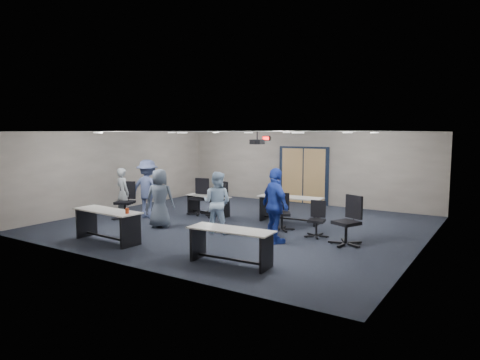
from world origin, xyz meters
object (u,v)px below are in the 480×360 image
Objects in this scene: person_gray at (123,193)px; person_navy at (275,206)px; chair_loose_left at (125,201)px; person_lightblue at (217,202)px; table_front_right at (231,240)px; chair_back_c at (282,212)px; person_back at (148,189)px; chair_back_a at (199,197)px; table_back_right at (290,205)px; table_back_left at (208,202)px; chair_back_b at (217,199)px; chair_loose_right at (346,221)px; person_plaid at (160,198)px; table_front_left at (108,220)px; chair_back_d at (316,219)px.

person_gray is 0.86× the size of person_navy.
person_lightblue is (3.43, 0.09, 0.24)m from chair_loose_left.
table_front_right is 1.83× the size of chair_back_c.
person_gray is 0.80m from person_back.
chair_back_a is 0.74× the size of person_gray.
table_back_left is at bearing -175.56° from table_back_right.
person_back is (-1.81, -1.22, 0.35)m from chair_back_b.
chair_loose_right is (2.28, -1.64, 0.06)m from table_back_right.
person_gray reaches higher than chair_back_c.
person_plaid is at bearing -29.45° from chair_loose_left.
person_back is at bearing -129.44° from table_back_left.
table_front_left is 2.70m from chair_loose_left.
chair_back_d is at bearing -159.90° from person_gray.
table_front_left is 1.95× the size of chair_back_c.
person_gray is (-7.04, -0.53, 0.20)m from chair_loose_right.
chair_loose_left is (-1.74, -1.95, 0.14)m from table_back_left.
person_navy is at bearing -22.00° from chair_loose_left.
person_gray is (-2.04, -1.75, 0.35)m from table_back_left.
chair_back_d is at bearing 171.69° from person_back.
chair_loose_left is 0.79m from person_back.
chair_back_d reaches higher than table_back_left.
chair_back_c reaches higher than chair_back_d.
chair_loose_right is at bearing -179.97° from person_lightblue.
person_gray reaches higher than chair_back_d.
chair_back_d is (4.43, -0.79, -0.12)m from chair_back_a.
chair_back_c is 3.44m from person_plaid.
person_back reaches higher than person_gray.
table_back_right reaches higher than chair_back_d.
chair_back_c is 0.61× the size of person_lightblue.
chair_back_c reaches higher than table_front_left.
table_front_left is at bearing 62.90° from person_navy.
table_back_left is at bearing -149.02° from person_back.
person_lightblue reaches higher than chair_loose_right.
person_gray is (-2.00, 2.30, 0.25)m from table_front_left.
chair_back_a is at bearing -160.40° from chair_back_b.
person_gray is (-4.76, -2.17, 0.25)m from table_back_right.
chair_back_b is 3.73m from chair_back_d.
chair_loose_right is 6.38m from person_back.
chair_back_d is at bearing -21.10° from chair_back_a.
person_gray is at bearing -133.23° from table_back_left.
chair_back_a is at bearing -175.37° from table_back_right.
person_navy is (-1.52, -0.72, 0.32)m from chair_loose_right.
chair_loose_right is (5.33, -1.15, 0.01)m from chair_back_a.
person_navy is at bearing -130.59° from chair_back_d.
person_navy reaches higher than chair_back_b.
table_front_right is 5.27m from table_back_left.
person_gray reaches higher than table_front_right.
person_back is at bearing -20.54° from person_lightblue.
person_plaid is (-3.59, 1.76, 0.33)m from table_front_right.
person_plaid reaches higher than chair_loose_right.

